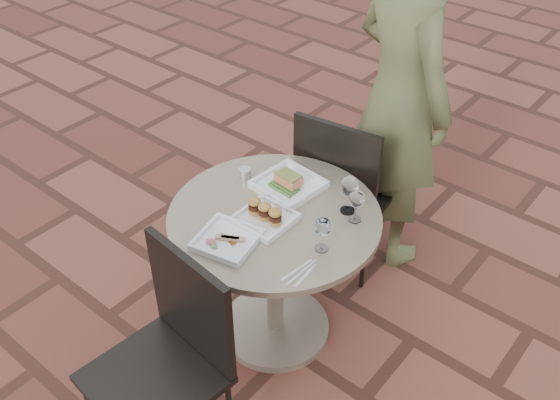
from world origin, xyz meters
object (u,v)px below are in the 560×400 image
Objects in this scene: chair_far at (343,182)px; plate_tuna at (227,239)px; cafe_table at (275,257)px; plate_sliders at (265,215)px; diner at (399,98)px; chair_near at (172,347)px; plate_salmon at (288,184)px.

plate_tuna is at bearing 82.56° from chair_far.
chair_far is 3.43× the size of plate_tuna.
cafe_table is 4.15× the size of plate_sliders.
plate_sliders is at bearing 109.74° from diner.
diner is 0.97m from plate_sliders.
plate_tuna is at bearing -97.52° from cafe_table.
chair_near reaches higher than cafe_table.
plate_salmon reaches higher than plate_tuna.
chair_far is 0.45m from plate_salmon.
cafe_table is 0.59m from chair_far.
cafe_table is 0.67m from chair_near.
plate_salmon is 0.25m from plate_sliders.
plate_sliders reaches higher than cafe_table.
cafe_table is 1.00m from diner.
cafe_table is 0.28m from plate_sliders.
plate_sliders is at bearing -92.20° from cafe_table.
chair_far is at bearing 93.53° from plate_sliders.
chair_far is 0.67m from plate_sliders.
chair_far is 0.49m from diner.
plate_tuna is at bearing 108.61° from diner.
cafe_table is 0.33m from plate_salmon.
chair_far is 0.86m from plate_tuna.
chair_near is 0.51× the size of diner.
plate_salmon is at bearing 111.99° from cafe_table.
cafe_table is 3.32× the size of plate_tuna.
diner is (0.08, 0.32, 0.36)m from chair_far.
diner is 1.17m from plate_tuna.
plate_salmon is 0.44m from plate_tuna.
cafe_table is at bearing 109.73° from diner.
diner reaches higher than chair_near.
chair_near reaches higher than plate_tuna.
diner is (0.04, 0.90, 0.43)m from cafe_table.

